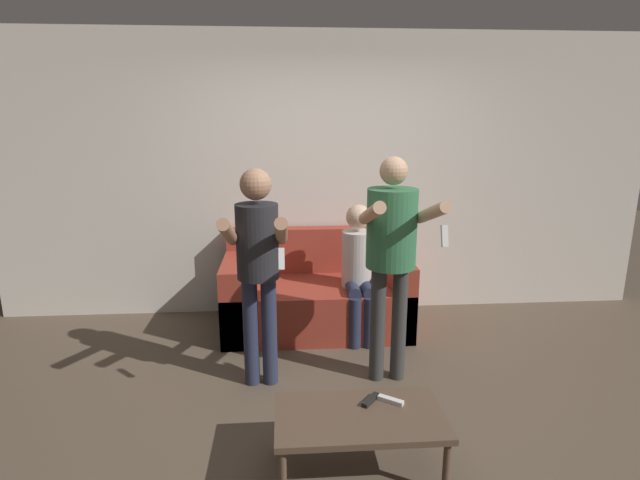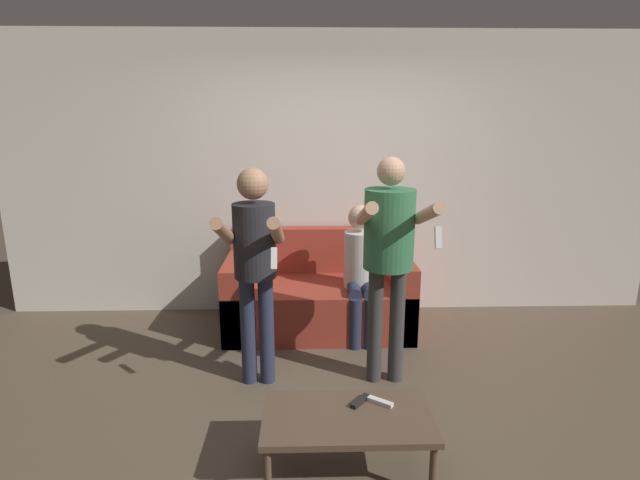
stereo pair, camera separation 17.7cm
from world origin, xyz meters
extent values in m
plane|color=brown|center=(0.00, 0.00, 0.00)|extent=(14.00, 14.00, 0.00)
cube|color=silver|center=(0.00, 1.83, 1.35)|extent=(6.40, 0.06, 2.70)
cube|color=#9E3828|center=(-0.14, 1.32, 0.22)|extent=(1.67, 0.88, 0.44)
cube|color=#9E3828|center=(-0.14, 1.68, 0.66)|extent=(1.67, 0.16, 0.44)
cube|color=#9E3828|center=(-0.87, 1.32, 0.34)|extent=(0.20, 0.88, 0.68)
cube|color=#9E3828|center=(0.59, 1.32, 0.34)|extent=(0.20, 0.88, 0.68)
cylinder|color=#282D47|center=(-0.68, 0.37, 0.41)|extent=(0.11, 0.11, 0.82)
cylinder|color=#282D47|center=(-0.54, 0.37, 0.41)|extent=(0.11, 0.11, 0.82)
cylinder|color=#232328|center=(-0.61, 0.37, 1.08)|extent=(0.30, 0.30, 0.52)
sphere|color=#A87A5B|center=(-0.61, 0.37, 1.48)|extent=(0.22, 0.22, 0.22)
cylinder|color=#A87A5B|center=(-0.78, 0.12, 1.21)|extent=(0.08, 0.54, 0.29)
cylinder|color=#A87A5B|center=(-0.44, 0.12, 1.21)|extent=(0.08, 0.54, 0.29)
cube|color=white|center=(-0.44, -0.14, 1.10)|extent=(0.04, 0.08, 0.13)
cylinder|color=#383838|center=(0.25, 0.37, 0.44)|extent=(0.11, 0.11, 0.88)
cylinder|color=#383838|center=(0.41, 0.37, 0.44)|extent=(0.11, 0.11, 0.88)
cylinder|color=#337047|center=(0.33, 0.37, 1.16)|extent=(0.35, 0.35, 0.56)
sphere|color=tan|center=(0.33, 0.37, 1.56)|extent=(0.20, 0.20, 0.20)
cylinder|color=tan|center=(0.13, 0.09, 1.32)|extent=(0.08, 0.58, 0.25)
cylinder|color=tan|center=(0.53, 0.09, 1.32)|extent=(0.08, 0.58, 0.25)
cube|color=white|center=(0.53, -0.18, 1.23)|extent=(0.04, 0.07, 0.13)
cylinder|color=#282D47|center=(0.16, 0.90, 0.22)|extent=(0.11, 0.11, 0.44)
cylinder|color=#282D47|center=(0.29, 0.90, 0.22)|extent=(0.11, 0.11, 0.44)
cylinder|color=#282D47|center=(0.16, 1.06, 0.47)|extent=(0.11, 0.32, 0.11)
cylinder|color=#282D47|center=(0.29, 1.06, 0.47)|extent=(0.11, 0.32, 0.11)
cylinder|color=silver|center=(0.22, 1.22, 0.69)|extent=(0.28, 0.28, 0.50)
sphere|color=beige|center=(0.22, 1.22, 1.07)|extent=(0.22, 0.22, 0.22)
cube|color=brown|center=(-0.03, -0.62, 0.33)|extent=(0.93, 0.51, 0.04)
cylinder|color=brown|center=(-0.45, -0.84, 0.16)|extent=(0.04, 0.04, 0.31)
cylinder|color=brown|center=(0.39, -0.84, 0.16)|extent=(0.04, 0.04, 0.31)
cylinder|color=brown|center=(-0.45, -0.40, 0.16)|extent=(0.04, 0.04, 0.31)
cylinder|color=brown|center=(0.39, -0.40, 0.16)|extent=(0.04, 0.04, 0.31)
cube|color=white|center=(0.16, -0.51, 0.36)|extent=(0.14, 0.12, 0.02)
cube|color=black|center=(0.05, -0.50, 0.36)|extent=(0.12, 0.14, 0.02)
camera|label=1|loc=(-0.42, -3.00, 1.92)|focal=28.00mm
camera|label=2|loc=(-0.24, -3.01, 1.92)|focal=28.00mm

